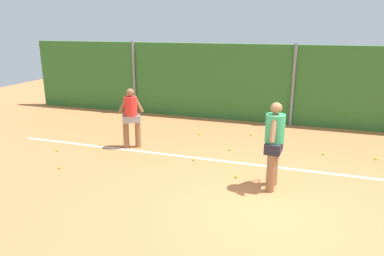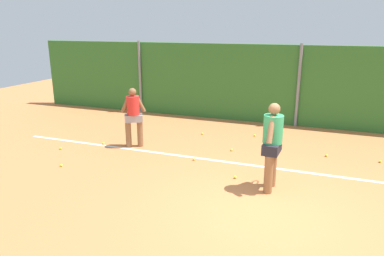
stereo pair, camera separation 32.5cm
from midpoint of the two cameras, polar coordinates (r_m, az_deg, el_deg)
ground_plane at (r=8.62m, az=14.60°, el=-7.00°), size 31.43×31.43×0.00m
hedge_fence_backdrop at (r=12.59m, az=17.36°, el=6.39°), size 20.43×0.25×2.69m
fence_post_left at (r=14.03m, az=-7.62°, el=8.03°), size 0.10×0.10×2.75m
fence_post_center at (r=12.42m, az=17.32°, el=6.42°), size 0.10×0.10×2.75m
court_baseline_paint at (r=8.87m, az=14.80°, el=-6.33°), size 14.93×0.10×0.01m
player_foreground_near at (r=7.43m, az=13.90°, el=-2.23°), size 0.39×0.84×1.84m
player_midcourt at (r=9.98m, az=-8.40°, el=2.18°), size 0.62×0.49×1.67m
tennis_ball_0 at (r=10.47m, az=-19.38°, el=-3.07°), size 0.07×0.07×0.07m
tennis_ball_2 at (r=10.18m, az=28.61°, el=-4.71°), size 0.07×0.07×0.07m
tennis_ball_3 at (r=10.04m, az=21.50°, el=-4.10°), size 0.07×0.07×0.07m
tennis_ball_4 at (r=11.22m, az=10.77°, el=-1.17°), size 0.07×0.07×0.07m
tennis_ball_5 at (r=11.21m, az=2.48°, el=-0.91°), size 0.07×0.07×0.07m
tennis_ball_7 at (r=10.58m, az=-13.11°, el=-2.38°), size 0.07×0.07×0.07m
tennis_ball_8 at (r=9.21m, az=-19.19°, el=-5.65°), size 0.07×0.07×0.07m
tennis_ball_9 at (r=9.10m, az=1.35°, el=-5.00°), size 0.07×0.07×0.07m
tennis_ball_11 at (r=9.83m, az=7.26°, el=-3.48°), size 0.07×0.07×0.07m
tennis_ball_12 at (r=8.14m, az=8.04°, el=-7.76°), size 0.07×0.07×0.07m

